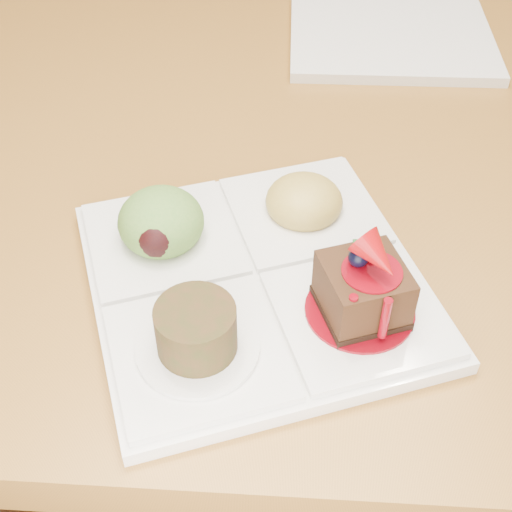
{
  "coord_description": "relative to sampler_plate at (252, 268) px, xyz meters",
  "views": [
    {
      "loc": [
        -0.04,
        -1.11,
        1.16
      ],
      "look_at": [
        -0.06,
        -0.73,
        0.79
      ],
      "focal_mm": 50.0,
      "sensor_mm": 36.0,
      "label": 1
    }
  ],
  "objects": [
    {
      "name": "sampler_plate",
      "position": [
        0.0,
        0.0,
        0.0
      ],
      "size": [
        0.32,
        0.32,
        0.1
      ],
      "rotation": [
        0.0,
        0.0,
        0.36
      ],
      "color": "silver",
      "rests_on": "dining_table"
    },
    {
      "name": "second_plate",
      "position": [
        0.14,
        0.42,
        -0.01
      ],
      "size": [
        0.24,
        0.24,
        0.01
      ],
      "primitive_type": "cube",
      "rotation": [
        0.0,
        0.0,
        0.02
      ],
      "color": "silver",
      "rests_on": "dining_table"
    },
    {
      "name": "ground",
      "position": [
        0.07,
        0.72,
        -0.77
      ],
      "size": [
        6.0,
        6.0,
        0.0
      ],
      "primitive_type": "plane",
      "color": "#5A3219"
    }
  ]
}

